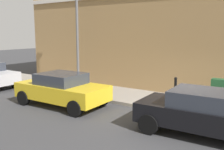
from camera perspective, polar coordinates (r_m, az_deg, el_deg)
The scene contains 8 objects.
ground at distance 9.59m, azimuth 14.67°, elevation -9.88°, with size 80.00×80.00×0.00m, color #38383A.
sidewalk at distance 14.06m, azimuth -6.37°, elevation -3.16°, with size 2.68×30.00×0.15m, color gray.
corner_building at distance 16.91m, azimuth 7.24°, elevation 11.65°, with size 6.68×13.44×7.60m.
car_black at distance 8.31m, azimuth 20.38°, elevation -7.85°, with size 1.98×4.20×1.40m.
car_yellow at distance 11.19m, azimuth -11.18°, elevation -3.06°, with size 2.01×4.07×1.42m.
utility_cabinet at distance 11.15m, azimuth 22.73°, elevation -3.96°, with size 0.46×0.61×1.15m.
bollard_near_cabinet at distance 11.71m, azimuth 14.02°, elevation -2.78°, with size 0.14×0.14×1.04m.
lamppost at distance 14.16m, azimuth -7.80°, elevation 10.07°, with size 0.20×0.44×5.72m.
Camera 1 is at (-8.60, -2.88, 3.12)m, focal length 40.77 mm.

